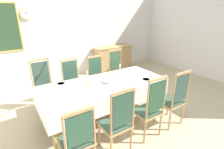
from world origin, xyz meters
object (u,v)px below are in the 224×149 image
at_px(bowl_near_right, 61,84).
at_px(sideboard, 113,58).
at_px(candlestick_east, 120,73).
at_px(chair_south_d, 174,98).
at_px(chair_south_a, 77,139).
at_px(chair_south_c, 150,108).
at_px(spoon_secondary, 55,86).
at_px(candlestick_west, 87,81).
at_px(spoon_primary, 149,79).
at_px(chair_north_b, 72,81).
at_px(chair_north_a, 44,86).
at_px(dining_table, 105,87).
at_px(chair_north_d, 117,70).
at_px(chair_north_c, 97,76).
at_px(chair_south_b, 118,121).
at_px(mounted_clock, 26,14).
at_px(soup_tureen, 108,78).
at_px(bowl_near_left, 146,80).

xyz_separation_m(bowl_near_right, sideboard, (2.59, 2.07, -0.34)).
distance_m(candlestick_east, bowl_near_right, 1.21).
bearing_deg(chair_south_d, bowl_near_right, 141.89).
xyz_separation_m(chair_south_a, chair_south_d, (1.97, -0.01, 0.03)).
height_order(chair_south_c, spoon_secondary, chair_south_c).
xyz_separation_m(candlestick_west, spoon_primary, (1.28, -0.33, -0.14)).
height_order(chair_north_b, chair_south_d, chair_south_d).
bearing_deg(bowl_near_right, spoon_secondary, 166.96).
xyz_separation_m(chair_north_b, sideboard, (2.17, 1.54, -0.11)).
relative_size(chair_south_a, chair_north_a, 0.90).
bearing_deg(chair_south_c, spoon_primary, 47.04).
relative_size(dining_table, chair_north_d, 2.19).
height_order(chair_north_c, spoon_secondary, chair_north_c).
bearing_deg(spoon_secondary, chair_south_b, -53.91).
bearing_deg(chair_north_a, chair_south_d, 136.10).
distance_m(candlestick_east, spoon_secondary, 1.32).
bearing_deg(chair_north_c, chair_north_b, -0.14).
bearing_deg(chair_north_c, chair_south_d, 108.66).
bearing_deg(chair_south_c, chair_north_b, 109.72).
height_order(dining_table, chair_south_a, chair_south_a).
relative_size(chair_north_a, bowl_near_right, 6.76).
relative_size(chair_north_c, sideboard, 0.74).
bearing_deg(candlestick_east, chair_north_c, 92.09).
distance_m(candlestick_east, mounted_clock, 3.20).
bearing_deg(soup_tureen, chair_north_b, 113.81).
distance_m(chair_south_d, spoon_primary, 0.65).
height_order(chair_south_b, candlestick_east, chair_south_b).
bearing_deg(chair_north_d, chair_south_b, 55.21).
bearing_deg(candlestick_west, bowl_near_right, 132.78).
bearing_deg(bowl_near_left, candlestick_east, 139.31).
relative_size(chair_south_b, spoon_secondary, 6.62).
distance_m(chair_south_b, chair_north_c, 2.00).
relative_size(chair_south_c, bowl_near_left, 6.24).
relative_size(chair_north_a, chair_north_d, 1.02).
bearing_deg(spoon_secondary, chair_north_d, 30.66).
xyz_separation_m(candlestick_east, spoon_primary, (0.54, -0.33, -0.14)).
distance_m(chair_south_a, spoon_primary, 2.01).
xyz_separation_m(chair_north_a, chair_north_b, (0.65, -0.01, -0.03)).
relative_size(chair_south_d, bowl_near_left, 6.08).
bearing_deg(sideboard, spoon_secondary, 37.08).
relative_size(chair_north_b, sideboard, 0.76).
distance_m(chair_north_c, spoon_secondary, 1.32).
bearing_deg(spoon_primary, chair_south_a, -177.30).
bearing_deg(spoon_secondary, spoon_primary, -8.28).
bearing_deg(chair_south_a, chair_north_d, 43.80).
height_order(candlestick_west, bowl_near_left, candlestick_west).
xyz_separation_m(chair_south_b, bowl_near_left, (1.13, 0.59, 0.22)).
distance_m(chair_north_b, spoon_primary, 1.80).
bearing_deg(spoon_secondary, dining_table, -11.61).
bearing_deg(chair_south_b, chair_south_c, -0.15).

